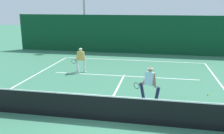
{
  "coord_description": "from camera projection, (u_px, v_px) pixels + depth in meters",
  "views": [
    {
      "loc": [
        2.04,
        -8.31,
        4.28
      ],
      "look_at": [
        -0.4,
        4.36,
        1.0
      ],
      "focal_mm": 39.47,
      "sensor_mm": 36.0,
      "label": 1
    }
  ],
  "objects": [
    {
      "name": "player_far",
      "position": [
        81.0,
        59.0,
        15.84
      ],
      "size": [
        0.78,
        0.89,
        1.6
      ],
      "rotation": [
        0.0,
        0.0,
        3.16
      ],
      "color": "silver",
      "rests_on": "ground_plane"
    },
    {
      "name": "tennis_ball",
      "position": [
        208.0,
        95.0,
        11.95
      ],
      "size": [
        0.07,
        0.07,
        0.07
      ],
      "primitive_type": "sphere",
      "color": "#D1E033",
      "rests_on": "ground_plane"
    },
    {
      "name": "tennis_net",
      "position": [
        101.0,
        108.0,
        9.21
      ],
      "size": [
        12.04,
        0.09,
        1.06
      ],
      "color": "#1E4723",
      "rests_on": "ground_plane"
    },
    {
      "name": "back_fence_windscreen",
      "position": [
        136.0,
        35.0,
        21.82
      ],
      "size": [
        22.26,
        0.12,
        3.4
      ],
      "primitive_type": "cube",
      "color": "#0D4024",
      "rests_on": "ground_plane"
    },
    {
      "name": "player_near",
      "position": [
        150.0,
        83.0,
        10.89
      ],
      "size": [
        1.17,
        0.8,
        1.65
      ],
      "rotation": [
        0.0,
        0.0,
        2.59
      ],
      "color": "#1E234C",
      "rests_on": "ground_plane"
    },
    {
      "name": "court_line_service",
      "position": [
        124.0,
        76.0,
        15.19
      ],
      "size": [
        8.96,
        0.1,
        0.01
      ],
      "primitive_type": "cube",
      "color": "white",
      "rests_on": "ground_plane"
    },
    {
      "name": "light_pole",
      "position": [
        84.0,
        3.0,
        23.25
      ],
      "size": [
        0.55,
        0.44,
        7.22
      ],
      "color": "#9EA39E",
      "rests_on": "ground_plane"
    },
    {
      "name": "court_line_baseline_far",
      "position": [
        132.0,
        60.0,
        19.46
      ],
      "size": [
        10.99,
        0.1,
        0.01
      ],
      "primitive_type": "cube",
      "color": "white",
      "rests_on": "ground_plane"
    },
    {
      "name": "ground_plane",
      "position": [
        101.0,
        121.0,
        9.34
      ],
      "size": [
        80.0,
        80.0,
        0.0
      ],
      "primitive_type": "plane",
      "color": "#397657"
    },
    {
      "name": "court_line_centre",
      "position": [
        115.0,
        92.0,
        12.39
      ],
      "size": [
        0.1,
        6.4,
        0.01
      ],
      "primitive_type": "cube",
      "color": "white",
      "rests_on": "ground_plane"
    }
  ]
}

